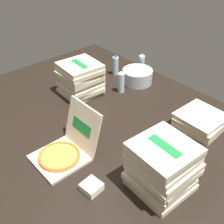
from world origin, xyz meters
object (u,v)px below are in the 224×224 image
pizza_stack_left_far (80,79)px  pizza_stack_right_far (162,167)px  ice_bucket (137,76)px  napkin_pile (92,187)px  water_bottle_0 (141,64)px  water_bottle_1 (115,66)px  water_bottle_2 (121,83)px  open_pizza_box (66,149)px  pizza_stack_left_mid (201,121)px

pizza_stack_left_far → pizza_stack_right_far: bearing=-13.7°
ice_bucket → napkin_pile: (0.86, -1.35, -0.05)m
ice_bucket → water_bottle_0: size_ratio=1.45×
napkin_pile → pizza_stack_left_far: bearing=146.6°
water_bottle_1 → napkin_pile: (1.18, -1.30, -0.08)m
ice_bucket → water_bottle_2: bearing=-84.0°
water_bottle_0 → napkin_pile: (0.99, -1.55, -0.08)m
napkin_pile → pizza_stack_right_far: bearing=52.2°
pizza_stack_left_far → water_bottle_2: bearing=51.7°
open_pizza_box → water_bottle_0: open_pizza_box is taller
water_bottle_1 → napkin_pile: water_bottle_1 is taller
water_bottle_0 → napkin_pile: size_ratio=1.83×
pizza_stack_left_mid → water_bottle_0: (-1.09, 0.37, 0.05)m
pizza_stack_left_far → water_bottle_0: 0.84m
open_pizza_box → napkin_pile: bearing=-8.7°
pizza_stack_left_mid → ice_bucket: ice_bucket is taller
ice_bucket → napkin_pile: bearing=-57.4°
pizza_stack_right_far → pizza_stack_left_far: size_ratio=1.00×
pizza_stack_right_far → napkin_pile: 0.51m
pizza_stack_left_mid → water_bottle_0: water_bottle_0 is taller
pizza_stack_right_far → ice_bucket: bearing=140.2°
pizza_stack_left_mid → napkin_pile: (-0.09, -1.18, -0.03)m
open_pizza_box → water_bottle_2: bearing=113.1°
pizza_stack_right_far → water_bottle_2: 1.32m
ice_bucket → water_bottle_2: 0.29m
open_pizza_box → pizza_stack_left_mid: bearing=66.1°
pizza_stack_right_far → water_bottle_0: size_ratio=1.78×
napkin_pile → ice_bucket: bearing=122.6°
open_pizza_box → water_bottle_2: 1.09m
pizza_stack_left_far → water_bottle_0: pizza_stack_left_far is taller
ice_bucket → pizza_stack_left_mid: bearing=-9.8°
water_bottle_1 → water_bottle_2: (0.34, -0.23, 0.00)m
open_pizza_box → water_bottle_1: bearing=122.0°
water_bottle_1 → water_bottle_2: same height
pizza_stack_left_mid → water_bottle_2: size_ratio=1.70×
pizza_stack_right_far → pizza_stack_left_far: pizza_stack_right_far is taller
water_bottle_1 → water_bottle_0: bearing=54.7°
pizza_stack_right_far → water_bottle_1: pizza_stack_right_far is taller
open_pizza_box → water_bottle_0: bearing=111.6°
pizza_stack_left_far → ice_bucket: (0.24, 0.62, -0.09)m
pizza_stack_left_far → water_bottle_0: size_ratio=1.79×
ice_bucket → water_bottle_0: 0.25m
pizza_stack_left_far → water_bottle_2: 0.44m
pizza_stack_left_mid → water_bottle_2: 0.93m
open_pizza_box → pizza_stack_left_mid: size_ratio=1.23×
pizza_stack_left_mid → water_bottle_1: water_bottle_1 is taller
water_bottle_1 → water_bottle_2: bearing=-33.8°
pizza_stack_right_far → napkin_pile: size_ratio=3.26×
pizza_stack_left_mid → pizza_stack_right_far: pizza_stack_right_far is taller
water_bottle_0 → pizza_stack_left_far: bearing=-97.5°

